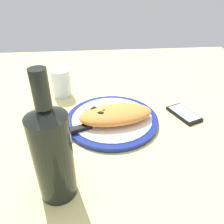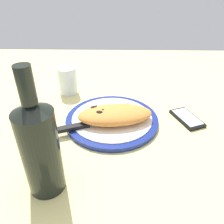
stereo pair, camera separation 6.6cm
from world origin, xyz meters
The scene contains 8 objects.
ground_plane centered at (0.00, 0.00, -1.50)cm, with size 150.00×150.00×3.00cm, color #E5D684.
plate centered at (0.00, 0.00, 0.85)cm, with size 29.44×29.44×1.77cm.
calzone centered at (-0.95, 1.84, 3.99)cm, with size 24.06×13.90×4.41cm.
fork centered at (3.09, -6.86, 1.97)cm, with size 15.55×4.98×0.40cm.
knife centered at (8.10, 5.18, 2.26)cm, with size 23.30×10.11×1.20cm.
smartphone centered at (-24.44, -1.74, 0.56)cm, with size 10.01×13.04×1.16cm.
water_glass centered at (17.52, -19.88, 4.48)cm, with size 7.18×7.18×10.41cm.
wine_bottle centered at (14.04, 25.56, 11.55)cm, with size 7.98×7.98×28.89cm.
Camera 2 is at (-1.25, 59.91, 42.14)cm, focal length 36.41 mm.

